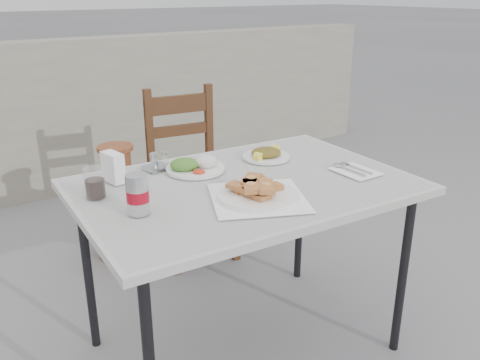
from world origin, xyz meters
TOP-DOWN VIEW (x-y plane):
  - ground at (0.00, 0.00)m, footprint 80.00×80.00m
  - cafe_table at (-0.11, 0.04)m, footprint 1.41×1.00m
  - pide_plate at (-0.17, -0.13)m, footprint 0.46×0.46m
  - salad_rice_plate at (-0.21, 0.28)m, footprint 0.26×0.26m
  - salad_chopped_plate at (0.15, 0.24)m, footprint 0.22×0.22m
  - soda_can at (-0.60, 0.01)m, footprint 0.08×0.08m
  - cola_glass at (-0.67, 0.24)m, footprint 0.08×0.08m
  - napkin_holder at (-0.55, 0.35)m, footprint 0.08×0.11m
  - condiment_caddy at (-0.33, 0.39)m, footprint 0.12×0.11m
  - cutlery_napkin at (0.35, -0.12)m, footprint 0.15×0.21m
  - chair at (0.16, 1.00)m, footprint 0.51×0.51m
  - terracotta_urn at (-0.22, 1.19)m, footprint 0.41×0.41m
  - back_wall at (0.00, 2.50)m, footprint 6.00×0.25m

SIDE VIEW (x-z plane):
  - ground at x=0.00m, z-range 0.00..0.00m
  - terracotta_urn at x=-0.22m, z-range -0.02..0.68m
  - chair at x=0.16m, z-range 0.02..1.03m
  - back_wall at x=0.00m, z-range 0.00..1.20m
  - cafe_table at x=-0.11m, z-range 0.35..1.17m
  - cutlery_napkin at x=0.35m, z-range 0.82..0.83m
  - salad_chopped_plate at x=0.15m, z-range 0.81..0.86m
  - salad_rice_plate at x=-0.21m, z-range 0.81..0.87m
  - condiment_caddy at x=-0.33m, z-range 0.81..0.88m
  - pide_plate at x=-0.17m, z-range 0.81..0.89m
  - cola_glass at x=-0.67m, z-range 0.81..0.93m
  - napkin_holder at x=-0.55m, z-range 0.82..0.94m
  - soda_can at x=-0.60m, z-range 0.82..0.96m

